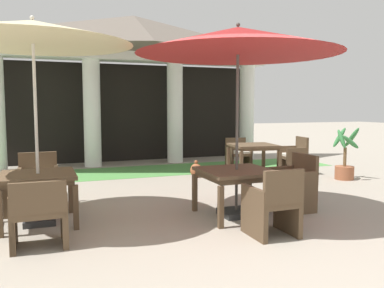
{
  "coord_description": "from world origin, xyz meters",
  "views": [
    {
      "loc": [
        -2.48,
        -4.1,
        1.64
      ],
      "look_at": [
        0.37,
        3.44,
        0.88
      ],
      "focal_mm": 37.27,
      "sensor_mm": 36.0,
      "label": 1
    }
  ],
  "objects_px": {
    "patio_table_mid_left": "(38,180)",
    "terracotta_urn": "(196,170)",
    "patio_table_mid_right": "(253,148)",
    "patio_chair_mid_right_north": "(238,154)",
    "patio_chair_near_foreground_east": "(293,184)",
    "patio_table_near_foreground": "(237,175)",
    "patio_chair_mid_right_east": "(294,157)",
    "patio_chair_near_foreground_south": "(273,204)",
    "patio_chair_mid_left_north": "(39,182)",
    "potted_palm_right_edge": "(345,163)",
    "patio_umbrella_near_foreground": "(238,42)",
    "patio_chair_mid_left_south": "(39,213)",
    "patio_umbrella_mid_left": "(33,33)"
  },
  "relations": [
    {
      "from": "patio_table_mid_right",
      "to": "patio_chair_mid_right_north",
      "type": "height_order",
      "value": "patio_chair_mid_right_north"
    },
    {
      "from": "patio_chair_near_foreground_east",
      "to": "patio_table_mid_right",
      "type": "xyz_separation_m",
      "value": [
        0.97,
        2.99,
        0.24
      ]
    },
    {
      "from": "patio_chair_mid_right_east",
      "to": "patio_chair_mid_right_north",
      "type": "relative_size",
      "value": 1.12
    },
    {
      "from": "patio_table_mid_left",
      "to": "terracotta_urn",
      "type": "distance_m",
      "value": 4.35
    },
    {
      "from": "patio_umbrella_mid_left",
      "to": "terracotta_urn",
      "type": "height_order",
      "value": "patio_umbrella_mid_left"
    },
    {
      "from": "patio_umbrella_mid_left",
      "to": "patio_chair_mid_left_south",
      "type": "bearing_deg",
      "value": -89.59
    },
    {
      "from": "patio_table_near_foreground",
      "to": "patio_chair_mid_left_north",
      "type": "relative_size",
      "value": 1.18
    },
    {
      "from": "patio_umbrella_near_foreground",
      "to": "patio_chair_mid_right_east",
      "type": "height_order",
      "value": "patio_umbrella_near_foreground"
    },
    {
      "from": "terracotta_urn",
      "to": "patio_chair_mid_left_north",
      "type": "bearing_deg",
      "value": -154.09
    },
    {
      "from": "patio_umbrella_near_foreground",
      "to": "patio_chair_near_foreground_south",
      "type": "height_order",
      "value": "patio_umbrella_near_foreground"
    },
    {
      "from": "patio_umbrella_mid_left",
      "to": "patio_table_mid_right",
      "type": "xyz_separation_m",
      "value": [
        4.74,
        2.38,
        -1.96
      ]
    },
    {
      "from": "patio_table_near_foreground",
      "to": "patio_chair_mid_left_south",
      "type": "height_order",
      "value": "patio_chair_mid_left_south"
    },
    {
      "from": "patio_chair_near_foreground_south",
      "to": "patio_chair_mid_left_north",
      "type": "relative_size",
      "value": 1.0
    },
    {
      "from": "patio_chair_near_foreground_east",
      "to": "terracotta_urn",
      "type": "bearing_deg",
      "value": 6.37
    },
    {
      "from": "patio_chair_mid_right_north",
      "to": "patio_umbrella_mid_left",
      "type": "bearing_deg",
      "value": 42.74
    },
    {
      "from": "patio_chair_near_foreground_south",
      "to": "patio_table_mid_left",
      "type": "bearing_deg",
      "value": 149.66
    },
    {
      "from": "patio_chair_mid_right_east",
      "to": "potted_palm_right_edge",
      "type": "relative_size",
      "value": 0.75
    },
    {
      "from": "potted_palm_right_edge",
      "to": "patio_chair_near_foreground_south",
      "type": "bearing_deg",
      "value": -142.22
    },
    {
      "from": "patio_umbrella_near_foreground",
      "to": "patio_chair_mid_right_north",
      "type": "distance_m",
      "value": 5.04
    },
    {
      "from": "patio_umbrella_mid_left",
      "to": "patio_chair_mid_left_north",
      "type": "height_order",
      "value": "patio_umbrella_mid_left"
    },
    {
      "from": "patio_umbrella_near_foreground",
      "to": "patio_chair_mid_left_south",
      "type": "relative_size",
      "value": 3.67
    },
    {
      "from": "patio_table_near_foreground",
      "to": "patio_chair_mid_right_east",
      "type": "height_order",
      "value": "patio_chair_mid_right_east"
    },
    {
      "from": "patio_chair_mid_left_north",
      "to": "patio_chair_near_foreground_east",
      "type": "bearing_deg",
      "value": 156.37
    },
    {
      "from": "patio_chair_near_foreground_east",
      "to": "patio_umbrella_mid_left",
      "type": "height_order",
      "value": "patio_umbrella_mid_left"
    },
    {
      "from": "patio_chair_mid_right_north",
      "to": "patio_table_mid_right",
      "type": "bearing_deg",
      "value": 90.0
    },
    {
      "from": "patio_chair_mid_left_north",
      "to": "patio_chair_mid_right_east",
      "type": "height_order",
      "value": "patio_chair_mid_right_east"
    },
    {
      "from": "patio_chair_near_foreground_south",
      "to": "potted_palm_right_edge",
      "type": "relative_size",
      "value": 0.74
    },
    {
      "from": "patio_chair_mid_left_north",
      "to": "patio_chair_mid_right_north",
      "type": "relative_size",
      "value": 1.09
    },
    {
      "from": "patio_chair_near_foreground_east",
      "to": "patio_chair_mid_right_east",
      "type": "xyz_separation_m",
      "value": [
        2.01,
        2.85,
        0.01
      ]
    },
    {
      "from": "patio_table_near_foreground",
      "to": "patio_chair_near_foreground_east",
      "type": "xyz_separation_m",
      "value": [
        1.0,
        0.0,
        -0.2
      ]
    },
    {
      "from": "patio_umbrella_mid_left",
      "to": "patio_table_mid_right",
      "type": "distance_m",
      "value": 5.65
    },
    {
      "from": "patio_table_near_foreground",
      "to": "patio_chair_mid_right_north",
      "type": "bearing_deg",
      "value": 62.34
    },
    {
      "from": "patio_chair_near_foreground_east",
      "to": "terracotta_urn",
      "type": "distance_m",
      "value": 3.31
    },
    {
      "from": "patio_chair_near_foreground_east",
      "to": "patio_table_near_foreground",
      "type": "bearing_deg",
      "value": 90.0
    },
    {
      "from": "patio_chair_mid_left_south",
      "to": "patio_chair_mid_right_north",
      "type": "height_order",
      "value": "same"
    },
    {
      "from": "patio_chair_mid_left_south",
      "to": "patio_chair_mid_right_north",
      "type": "xyz_separation_m",
      "value": [
        4.87,
        4.43,
        -0.02
      ]
    },
    {
      "from": "patio_chair_near_foreground_south",
      "to": "patio_table_mid_right",
      "type": "height_order",
      "value": "patio_chair_near_foreground_south"
    },
    {
      "from": "patio_chair_near_foreground_east",
      "to": "patio_chair_mid_left_south",
      "type": "bearing_deg",
      "value": 95.9
    },
    {
      "from": "potted_palm_right_edge",
      "to": "terracotta_urn",
      "type": "xyz_separation_m",
      "value": [
        -3.04,
        1.44,
        -0.21
      ]
    },
    {
      "from": "patio_chair_near_foreground_east",
      "to": "patio_chair_mid_right_north",
      "type": "distance_m",
      "value": 4.17
    },
    {
      "from": "patio_umbrella_mid_left",
      "to": "patio_chair_mid_right_east",
      "type": "bearing_deg",
      "value": 21.19
    },
    {
      "from": "patio_chair_mid_left_north",
      "to": "patio_chair_mid_right_east",
      "type": "distance_m",
      "value": 5.91
    },
    {
      "from": "patio_table_near_foreground",
      "to": "patio_chair_near_foreground_east",
      "type": "relative_size",
      "value": 1.17
    },
    {
      "from": "patio_chair_mid_left_south",
      "to": "patio_chair_mid_left_north",
      "type": "relative_size",
      "value": 0.92
    },
    {
      "from": "terracotta_urn",
      "to": "patio_chair_mid_right_north",
      "type": "bearing_deg",
      "value": 26.82
    },
    {
      "from": "patio_table_mid_left",
      "to": "patio_chair_mid_right_north",
      "type": "height_order",
      "value": "patio_chair_mid_right_north"
    },
    {
      "from": "terracotta_urn",
      "to": "patio_umbrella_near_foreground",
      "type": "bearing_deg",
      "value": -100.87
    },
    {
      "from": "patio_umbrella_mid_left",
      "to": "patio_table_near_foreground",
      "type": "bearing_deg",
      "value": -12.42
    },
    {
      "from": "patio_chair_near_foreground_east",
      "to": "patio_table_mid_right",
      "type": "distance_m",
      "value": 3.15
    },
    {
      "from": "patio_umbrella_near_foreground",
      "to": "patio_chair_mid_right_east",
      "type": "relative_size",
      "value": 3.29
    }
  ]
}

